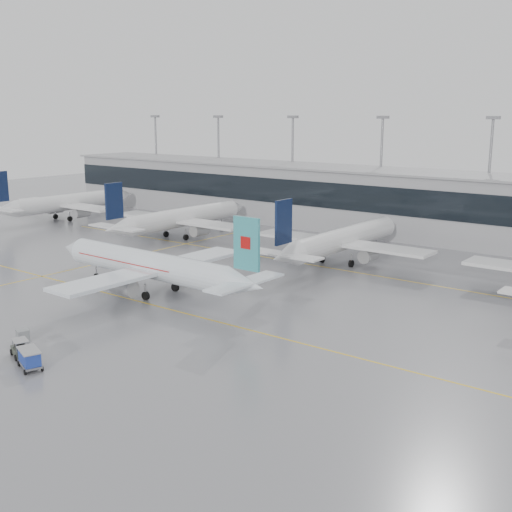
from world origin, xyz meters
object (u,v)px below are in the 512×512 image
Objects in this scene: baggage_cart at (30,357)px; air_canada_jet at (153,266)px; baggage_tug at (21,350)px; gse_unit at (23,336)px.

air_canada_jet is at bearing 130.26° from baggage_cart.
baggage_tug is 4.46m from gse_unit.
baggage_cart is 2.71× the size of gse_unit.
air_canada_jet is 10.91× the size of baggage_cart.
air_canada_jet is 26.39m from baggage_cart.
baggage_cart reaches higher than gse_unit.
baggage_tug is at bearing -180.00° from baggage_cart.
air_canada_jet reaches higher than gse_unit.
baggage_tug is 3.63m from baggage_cart.
baggage_cart is (3.40, -1.19, 0.47)m from baggage_tug.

